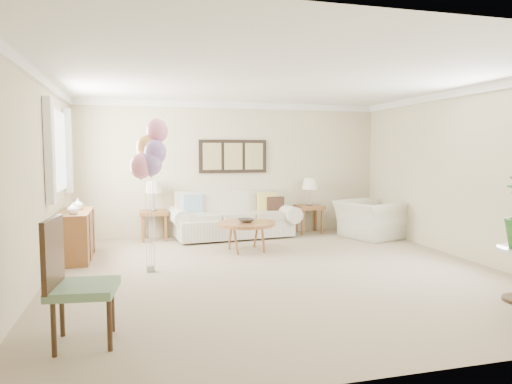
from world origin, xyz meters
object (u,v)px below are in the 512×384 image
coffee_table (246,224)px  accent_chair (73,279)px  armchair (369,220)px  sofa (233,219)px  balloon_cluster (150,153)px

coffee_table → accent_chair: accent_chair is taller
coffee_table → armchair: armchair is taller
sofa → armchair: (2.48, -0.71, 0.00)m
sofa → accent_chair: accent_chair is taller
sofa → armchair: size_ratio=2.30×
coffee_table → accent_chair: (-2.27, -3.20, 0.12)m
coffee_table → armchair: (2.53, 0.55, -0.09)m
sofa → accent_chair: 5.03m
coffee_table → armchair: 2.59m
coffee_table → balloon_cluster: size_ratio=0.46×
accent_chair → balloon_cluster: bearing=72.3°
balloon_cluster → coffee_table: bearing=31.8°
sofa → balloon_cluster: (-1.60, -2.22, 1.28)m
armchair → accent_chair: bearing=112.9°
coffee_table → balloon_cluster: 2.17m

